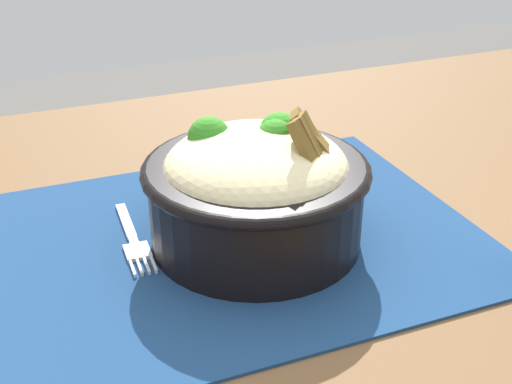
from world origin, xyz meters
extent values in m
cube|color=brown|center=(0.00, 0.00, 0.72)|extent=(1.36, 0.85, 0.03)
cylinder|color=brown|center=(-0.62, -0.36, 0.35)|extent=(0.04, 0.04, 0.70)
cube|color=navy|center=(0.03, -0.01, 0.74)|extent=(0.44, 0.35, 0.00)
cylinder|color=black|center=(0.02, 0.01, 0.78)|extent=(0.19, 0.19, 0.08)
torus|color=black|center=(0.02, 0.01, 0.81)|extent=(0.20, 0.20, 0.01)
ellipsoid|color=beige|center=(0.02, 0.01, 0.81)|extent=(0.21, 0.21, 0.07)
sphere|color=#2D7A1E|center=(-0.01, -0.01, 0.83)|extent=(0.04, 0.04, 0.04)
sphere|color=#2D7A1E|center=(0.05, -0.03, 0.83)|extent=(0.04, 0.04, 0.04)
sphere|color=#2D7A1E|center=(0.00, 0.00, 0.83)|extent=(0.04, 0.04, 0.04)
cylinder|color=orange|center=(0.01, 0.00, 0.83)|extent=(0.01, 0.04, 0.01)
cylinder|color=orange|center=(0.06, -0.01, 0.83)|extent=(0.02, 0.03, 0.01)
cube|color=brown|center=(-0.01, 0.04, 0.84)|extent=(0.04, 0.04, 0.05)
cube|color=brown|center=(-0.02, 0.04, 0.84)|extent=(0.04, 0.04, 0.05)
cube|color=brown|center=(-0.02, 0.03, 0.84)|extent=(0.05, 0.04, 0.05)
cube|color=silver|center=(0.12, -0.07, 0.74)|extent=(0.01, 0.07, 0.00)
cube|color=silver|center=(0.12, -0.04, 0.74)|extent=(0.01, 0.01, 0.00)
cube|color=silver|center=(0.13, -0.02, 0.74)|extent=(0.02, 0.03, 0.00)
cube|color=silver|center=(0.14, 0.01, 0.74)|extent=(0.00, 0.02, 0.00)
cube|color=silver|center=(0.13, 0.01, 0.74)|extent=(0.00, 0.02, 0.00)
cube|color=silver|center=(0.12, 0.01, 0.74)|extent=(0.00, 0.02, 0.00)
cube|color=silver|center=(0.12, 0.01, 0.74)|extent=(0.00, 0.02, 0.00)
camera|label=1|loc=(0.22, 0.48, 1.06)|focal=46.74mm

